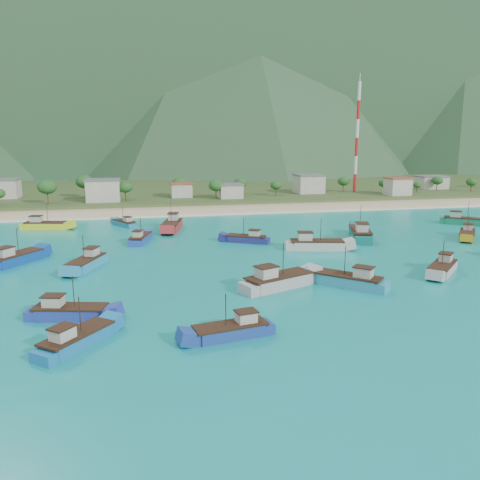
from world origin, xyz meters
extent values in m
plane|color=#0C848B|center=(0.00, 0.00, 0.00)|extent=(600.00, 600.00, 0.00)
cube|color=beige|center=(0.00, 79.00, 0.00)|extent=(400.00, 18.00, 1.20)
cube|color=#385123|center=(0.00, 140.00, 0.00)|extent=(400.00, 110.00, 2.40)
cube|color=white|center=(0.00, 69.50, 0.00)|extent=(400.00, 2.50, 0.08)
cube|color=slate|center=(-150.00, 520.00, 130.00)|extent=(1400.00, 160.00, 260.00)
cube|color=#385942|center=(120.00, 400.00, 100.00)|extent=(1100.00, 160.00, 200.00)
cube|color=#284C2D|center=(-40.00, 300.00, 75.00)|extent=(800.00, 160.00, 150.00)
cone|color=#284C2D|center=(60.00, 300.00, 85.00)|extent=(280.00, 280.00, 170.00)
cone|color=#284C2D|center=(260.00, 300.00, 105.00)|extent=(280.00, 280.00, 210.00)
cube|color=beige|center=(-62.86, 115.60, 4.89)|extent=(8.12, 8.87, 6.58)
cube|color=beige|center=(-27.65, 97.97, 5.23)|extent=(11.11, 8.63, 7.27)
cube|color=beige|center=(-0.15, 104.48, 4.03)|extent=(7.52, 6.27, 4.86)
cube|color=beige|center=(17.19, 98.57, 3.97)|extent=(8.19, 8.26, 4.75)
cube|color=beige|center=(51.26, 108.46, 5.08)|extent=(10.33, 9.96, 6.96)
cube|color=beige|center=(82.12, 93.93, 4.75)|extent=(8.27, 7.36, 6.29)
cube|color=beige|center=(109.46, 113.05, 4.21)|extent=(12.19, 8.72, 5.22)
cylinder|color=red|center=(70.99, 108.00, 5.22)|extent=(1.20, 1.20, 7.24)
cylinder|color=white|center=(70.99, 108.00, 12.46)|extent=(1.20, 1.20, 7.24)
cylinder|color=red|center=(70.99, 108.00, 19.70)|extent=(1.20, 1.20, 7.24)
cylinder|color=white|center=(70.99, 108.00, 26.94)|extent=(1.20, 1.20, 7.24)
cylinder|color=red|center=(70.99, 108.00, 34.18)|extent=(1.20, 1.20, 7.24)
cylinder|color=white|center=(70.99, 108.00, 41.42)|extent=(1.20, 1.20, 7.24)
cube|color=#AB2D2E|center=(-7.77, 47.69, 0.76)|extent=(6.60, 13.33, 2.33)
cube|color=beige|center=(-7.17, 50.23, 2.87)|extent=(2.95, 3.37, 1.89)
cylinder|color=#382114|center=(-7.93, 46.98, 4.55)|extent=(0.12, 0.12, 5.24)
cube|color=teal|center=(15.55, -5.56, 0.63)|extent=(10.48, 10.36, 2.07)
cube|color=beige|center=(17.21, -7.19, 2.51)|extent=(3.31, 3.30, 1.68)
cylinder|color=#382114|center=(15.09, -5.11, 4.00)|extent=(0.12, 0.12, 4.65)
cube|color=#26479F|center=(-15.65, 34.54, 0.50)|extent=(5.40, 10.29, 1.79)
cube|color=beige|center=(-16.18, 32.59, 2.12)|extent=(2.33, 2.64, 1.46)
cylinder|color=#382114|center=(-15.50, 35.08, 3.41)|extent=(0.12, 0.12, 4.04)
cube|color=#AEA49F|center=(4.95, -3.93, 0.73)|extent=(12.86, 8.19, 2.26)
cube|color=beige|center=(2.61, -4.91, 2.77)|extent=(3.48, 3.19, 1.83)
cylinder|color=#382114|center=(5.60, -3.66, 4.40)|extent=(0.12, 0.12, 5.08)
cube|color=#273BA0|center=(-24.60, -10.65, 0.52)|extent=(10.59, 5.33, 1.85)
cube|color=beige|center=(-26.63, -10.15, 2.20)|extent=(2.69, 2.36, 1.50)
cylinder|color=#382114|center=(-24.04, -10.78, 3.53)|extent=(0.12, 0.12, 4.16)
cube|color=navy|center=(-5.91, -20.53, 0.47)|extent=(9.97, 4.52, 1.75)
cube|color=beige|center=(-3.97, -20.18, 2.06)|extent=(2.47, 2.13, 1.42)
cylinder|color=#382114|center=(-6.45, -20.63, 3.31)|extent=(0.12, 0.12, 3.93)
cube|color=navy|center=(7.31, 29.34, 0.48)|extent=(9.90, 7.22, 1.77)
cube|color=beige|center=(9.05, 28.38, 2.09)|extent=(2.80, 2.63, 1.44)
cylinder|color=#382114|center=(6.83, 29.61, 3.36)|extent=(0.12, 0.12, 3.98)
cube|color=teal|center=(-25.18, 14.11, 0.58)|extent=(6.94, 11.25, 1.97)
cube|color=beige|center=(-24.37, 16.17, 2.37)|extent=(2.75, 3.02, 1.60)
cylinder|color=#382114|center=(-25.40, 13.54, 3.78)|extent=(0.12, 0.12, 4.43)
cube|color=#AF8416|center=(58.38, 22.78, 0.54)|extent=(8.90, 9.91, 1.88)
cube|color=beige|center=(59.72, 24.41, 2.24)|extent=(2.95, 3.01, 1.52)
cylinder|color=#382114|center=(58.01, 22.32, 3.59)|extent=(0.12, 0.12, 4.22)
cube|color=#17734F|center=(70.00, 38.90, 0.64)|extent=(10.98, 9.99, 2.09)
cube|color=beige|center=(68.20, 40.41, 2.54)|extent=(3.35, 3.29, 1.70)
cylinder|color=#382114|center=(70.50, 38.48, 4.04)|extent=(0.12, 0.12, 4.70)
cube|color=beige|center=(20.06, 19.11, 0.71)|extent=(12.67, 6.32, 2.21)
cube|color=beige|center=(17.64, 19.69, 2.71)|extent=(3.21, 2.81, 1.80)
cylinder|color=#382114|center=(20.73, 18.95, 4.30)|extent=(0.12, 0.12, 4.98)
cube|color=#0F665F|center=(33.88, 27.56, 0.83)|extent=(8.32, 14.10, 2.46)
cube|color=beige|center=(32.94, 24.95, 3.06)|extent=(3.37, 3.73, 2.00)
cylinder|color=#382114|center=(34.13, 28.28, 4.83)|extent=(0.12, 0.12, 5.54)
cube|color=#176CAC|center=(-22.72, -19.35, 0.50)|extent=(8.45, 9.59, 1.80)
cube|color=beige|center=(-23.98, -20.94, 2.14)|extent=(2.82, 2.89, 1.46)
cylinder|color=#382114|center=(-22.37, -18.91, 3.43)|extent=(0.12, 0.12, 4.06)
cube|color=yellow|center=(-39.24, 55.56, 0.64)|extent=(11.87, 5.60, 2.08)
cube|color=beige|center=(-41.53, 56.03, 2.52)|extent=(2.96, 2.57, 1.69)
cylinder|color=#382114|center=(-38.60, 55.43, 4.01)|extent=(0.12, 0.12, 4.67)
cube|color=#BAAFA9|center=(34.42, -2.10, 0.54)|extent=(9.61, 9.36, 1.88)
cube|color=beige|center=(35.95, -0.64, 2.25)|extent=(3.01, 3.00, 1.53)
cylinder|color=#382114|center=(33.99, -2.50, 3.60)|extent=(0.12, 0.12, 4.24)
cube|color=teal|center=(-19.74, 56.30, 0.41)|extent=(6.74, 9.08, 1.63)
cube|color=beige|center=(-18.83, 54.71, 1.89)|extent=(2.43, 2.58, 1.32)
cylinder|color=#382114|center=(-19.99, 56.74, 3.06)|extent=(0.12, 0.12, 3.66)
cube|color=#0D4099|center=(-38.06, 20.08, 0.66)|extent=(9.32, 11.58, 2.11)
cube|color=beige|center=(-39.39, 18.10, 2.57)|extent=(3.24, 3.38, 1.72)
cylinder|color=#382114|center=(-37.70, 20.63, 4.09)|extent=(0.12, 0.12, 4.76)
camera|label=1|loc=(-15.39, -69.83, 22.03)|focal=35.00mm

